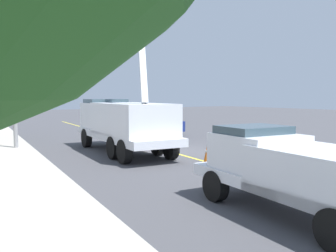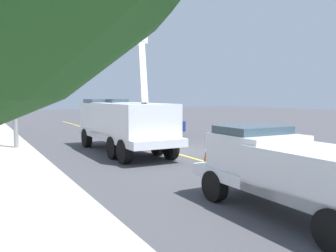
% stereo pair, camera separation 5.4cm
% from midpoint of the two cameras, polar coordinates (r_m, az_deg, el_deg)
% --- Properties ---
extents(ground, '(120.00, 120.00, 0.00)m').
position_cam_midpoint_polar(ground, '(18.37, 0.41, -4.14)').
color(ground, '#47474C').
extents(sidewalk_far_side, '(60.09, 8.64, 0.12)m').
position_cam_midpoint_polar(sidewalk_far_side, '(16.13, -24.94, -5.64)').
color(sidewalk_far_side, '#B2ADA3').
rests_on(sidewalk_far_side, ground).
extents(lane_centre_stripe, '(49.84, 4.37, 0.01)m').
position_cam_midpoint_polar(lane_centre_stripe, '(18.37, 0.41, -4.13)').
color(lane_centre_stripe, yellow).
rests_on(lane_centre_stripe, ground).
extents(utility_bucket_truck, '(8.38, 3.22, 6.99)m').
position_cam_midpoint_polar(utility_bucket_truck, '(18.21, -7.09, 0.84)').
color(utility_bucket_truck, white).
rests_on(utility_bucket_truck, ground).
extents(service_pickup_truck, '(5.76, 2.56, 2.06)m').
position_cam_midpoint_polar(service_pickup_truck, '(9.04, 19.75, -6.60)').
color(service_pickup_truck, white).
rests_on(service_pickup_truck, ground).
extents(passing_minivan, '(4.94, 2.30, 1.69)m').
position_cam_midpoint_polar(passing_minivan, '(25.94, -1.73, 0.64)').
color(passing_minivan, navy).
rests_on(passing_minivan, ground).
extents(traffic_cone_mid_front, '(0.40, 0.40, 0.86)m').
position_cam_midpoint_polar(traffic_cone_mid_front, '(15.22, 6.40, -4.43)').
color(traffic_cone_mid_front, black).
rests_on(traffic_cone_mid_front, ground).
extents(traffic_cone_mid_rear, '(0.40, 0.40, 0.89)m').
position_cam_midpoint_polar(traffic_cone_mid_rear, '(22.51, -6.49, -1.39)').
color(traffic_cone_mid_rear, black).
rests_on(traffic_cone_mid_rear, ground).
extents(traffic_signal_mast, '(5.17, 0.85, 8.61)m').
position_cam_midpoint_polar(traffic_signal_mast, '(19.20, -23.08, 14.11)').
color(traffic_signal_mast, gray).
rests_on(traffic_signal_mast, ground).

